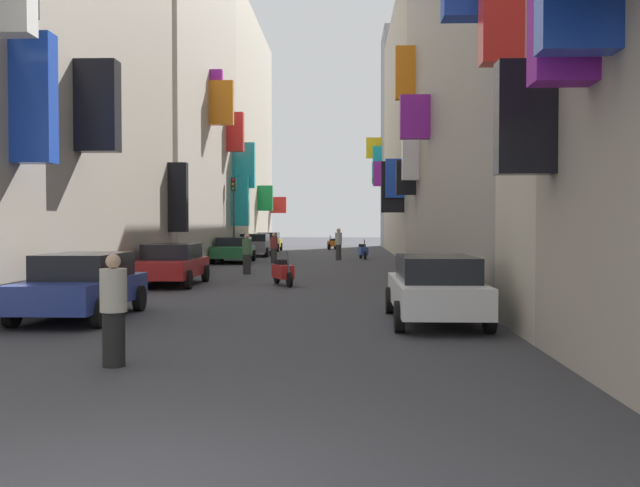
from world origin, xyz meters
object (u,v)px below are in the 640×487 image
scooter_red (283,272)px  scooter_blue (363,251)px  parked_car_green (234,249)px  scooter_orange (332,244)px  parked_car_white (435,287)px  parked_car_grey (255,244)px  traffic_light_near_corner (234,204)px  pedestrian_crossing (114,311)px  pedestrian_mid_street (339,244)px  parked_car_yellow (268,241)px  pedestrian_near_right (274,248)px  parked_car_red (171,263)px  parked_car_blue (82,284)px  pedestrian_near_left (247,254)px

scooter_red → scooter_blue: bearing=80.2°
parked_car_green → scooter_orange: bearing=75.4°
parked_car_white → parked_car_grey: (-7.57, 29.46, 0.01)m
traffic_light_near_corner → scooter_red: bearing=-75.6°
parked_car_white → traffic_light_near_corner: (-8.25, 25.41, 2.41)m
pedestrian_crossing → pedestrian_mid_street: 29.65m
parked_car_grey → parked_car_yellow: bearing=90.2°
scooter_red → pedestrian_crossing: pedestrian_crossing is taller
scooter_orange → traffic_light_near_corner: size_ratio=0.37×
pedestrian_crossing → pedestrian_near_right: 26.33m
parked_car_white → scooter_orange: parked_car_white is taller
parked_car_green → parked_car_yellow: parked_car_yellow is taller
parked_car_red → traffic_light_near_corner: traffic_light_near_corner is taller
parked_car_blue → pedestrian_crossing: bearing=-64.8°
parked_car_grey → scooter_red: parked_car_grey is taller
scooter_orange → pedestrian_near_right: bearing=-97.9°
parked_car_white → parked_car_red: size_ratio=1.06×
parked_car_white → parked_car_grey: bearing=104.4°
parked_car_blue → scooter_blue: (6.67, 25.94, -0.28)m
scooter_orange → traffic_light_near_corner: traffic_light_near_corner is taller
pedestrian_near_right → parked_car_yellow: bearing=97.4°
pedestrian_mid_street → traffic_light_near_corner: 6.42m
pedestrian_near_left → pedestrian_mid_street: bearing=71.9°
pedestrian_near_left → pedestrian_mid_street: size_ratio=0.92×
parked_car_green → parked_car_grey: 7.24m
parked_car_grey → parked_car_red: 20.85m
parked_car_red → scooter_blue: parked_car_red is taller
pedestrian_near_left → pedestrian_near_right: 7.84m
traffic_light_near_corner → pedestrian_mid_street: bearing=-5.5°
scooter_orange → parked_car_green: bearing=-104.6°
scooter_orange → parked_car_yellow: bearing=-143.5°
pedestrian_near_right → scooter_blue: bearing=44.8°
parked_car_green → scooter_blue: parked_car_green is taller
parked_car_white → pedestrian_near_left: 15.01m
scooter_orange → pedestrian_near_right: (-2.65, -19.19, 0.31)m
parked_car_red → parked_car_blue: size_ratio=1.01×
parked_car_yellow → parked_car_grey: (0.03, -7.92, 0.01)m
traffic_light_near_corner → pedestrian_near_left: bearing=-78.4°
pedestrian_near_left → pedestrian_crossing: bearing=-87.9°
parked_car_blue → pedestrian_near_right: size_ratio=2.61×
parked_car_green → traffic_light_near_corner: size_ratio=0.95×
scooter_orange → pedestrian_near_right: size_ratio=1.10×
scooter_blue → pedestrian_mid_street: 2.08m
parked_car_green → parked_car_red: parked_car_red is taller
scooter_red → pedestrian_crossing: bearing=-95.3°
pedestrian_near_left → parked_car_yellow: bearing=94.2°
parked_car_white → parked_car_red: (-7.65, 8.62, -0.01)m
pedestrian_near_left → traffic_light_near_corner: (-2.39, 11.59, 2.33)m
parked_car_grey → pedestrian_near_left: (1.71, -15.64, 0.07)m
pedestrian_mid_street → scooter_orange: bearing=92.3°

